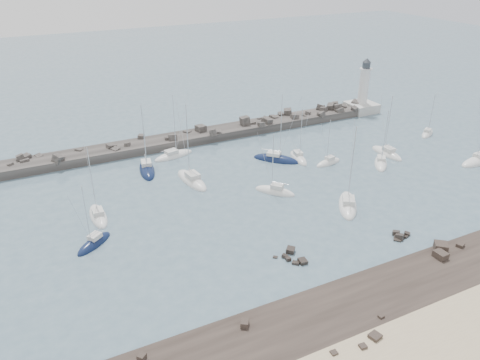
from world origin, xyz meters
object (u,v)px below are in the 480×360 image
Objects in this scene: sailboat_1 at (98,216)px; sailboat_13 at (147,170)px; sailboat_12 at (427,134)px; sailboat_7 at (348,206)px; sailboat_2 at (94,244)px; sailboat_3 at (192,181)px; sailboat_8 at (276,160)px; sailboat_9 at (328,163)px; sailboat_10 at (387,154)px; sailboat_4 at (173,156)px; sailboat_5 at (275,192)px; lighthouse at (362,100)px; sailboat_14 at (478,161)px; sailboat_6 at (298,158)px; sailboat_11 at (381,164)px.

sailboat_13 is at bearing 48.36° from sailboat_1.
sailboat_7 is at bearing -153.40° from sailboat_12.
sailboat_12 is at bearing 8.32° from sailboat_2.
sailboat_8 is at bearing 4.22° from sailboat_3.
sailboat_8 reaches higher than sailboat_9.
sailboat_9 is at bearing 173.22° from sailboat_10.
sailboat_9 is at bearing -34.99° from sailboat_8.
sailboat_7 is 17.22m from sailboat_9.
sailboat_4 is 25.45m from sailboat_5.
sailboat_12 is (56.92, -13.85, 0.01)m from sailboat_4.
lighthouse is at bearing 40.54° from sailboat_9.
sailboat_14 is (13.91, -11.19, -0.00)m from sailboat_10.
sailboat_3 is 1.51× the size of sailboat_12.
sailboat_14 is at bearing -17.62° from sailboat_3.
sailboat_14 reaches higher than sailboat_9.
sailboat_6 is (41.35, 5.23, -0.00)m from sailboat_1.
sailboat_8 is 1.44× the size of sailboat_12.
sailboat_10 is at bearing -24.72° from sailboat_4.
sailboat_8 reaches higher than sailboat_6.
sailboat_7 is at bearing -21.32° from sailboat_1.
sailboat_9 is 30.30m from sailboat_12.
sailboat_14 is (18.37, -7.94, 0.02)m from sailboat_11.
sailboat_10 is at bearing -18.98° from sailboat_8.
sailboat_7 is at bearing -48.75° from sailboat_5.
sailboat_4 is 1.18× the size of sailboat_6.
sailboat_7 reaches higher than sailboat_9.
sailboat_1 is at bearing 175.60° from sailboat_11.
sailboat_4 is 42.13m from sailboat_11.
sailboat_4 reaches higher than sailboat_6.
sailboat_2 is 0.77× the size of sailboat_4.
sailboat_3 is at bearing 179.77° from sailboat_6.
sailboat_2 is 25.21m from sailboat_13.
sailboat_11 reaches higher than sailboat_9.
sailboat_12 is 16.18m from sailboat_14.
sailboat_4 is 58.58m from sailboat_12.
sailboat_3 reaches higher than sailboat_8.
sailboat_10 is at bearing -6.78° from sailboat_9.
lighthouse is 0.99× the size of sailboat_13.
sailboat_4 is at bearing 86.93° from sailboat_3.
sailboat_5 is 13.94m from sailboat_8.
sailboat_5 is at bearing 131.25° from sailboat_7.
sailboat_4 is at bearing 155.28° from sailboat_10.
sailboat_11 is (17.85, -10.92, -0.01)m from sailboat_8.
sailboat_1 is 1.07× the size of sailboat_5.
lighthouse is 1.19× the size of sailboat_11.
lighthouse is at bearing 9.77° from sailboat_13.
sailboat_2 is at bearing -170.21° from sailboat_9.
sailboat_5 is (11.01, -22.94, 0.02)m from sailboat_4.
sailboat_10 is 5.52m from sailboat_11.
sailboat_1 is 59.24m from sailboat_10.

